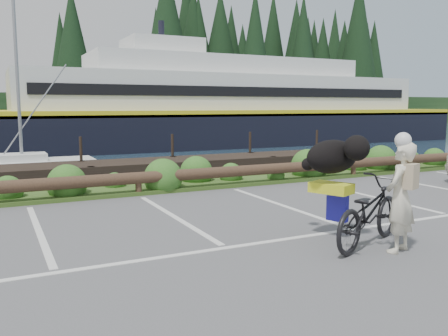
# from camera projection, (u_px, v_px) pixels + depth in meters

# --- Properties ---
(ground) EXTENTS (72.00, 72.00, 0.00)m
(ground) POSITION_uv_depth(u_px,v_px,m) (216.00, 242.00, 7.93)
(ground) COLOR #4F4F52
(harbor_backdrop) EXTENTS (170.00, 160.00, 30.00)m
(harbor_backdrop) POSITION_uv_depth(u_px,v_px,m) (16.00, 120.00, 77.99)
(harbor_backdrop) COLOR #1A2E3F
(harbor_backdrop) RESTS_ON ground
(vegetation_strip) EXTENTS (34.00, 1.60, 0.10)m
(vegetation_strip) POSITION_uv_depth(u_px,v_px,m) (131.00, 189.00, 12.64)
(vegetation_strip) COLOR #3D5B21
(vegetation_strip) RESTS_ON ground
(log_rail) EXTENTS (32.00, 0.30, 0.60)m
(log_rail) POSITION_uv_depth(u_px,v_px,m) (139.00, 195.00, 12.03)
(log_rail) COLOR #443021
(log_rail) RESTS_ON ground
(bicycle) EXTENTS (2.26, 1.51, 1.12)m
(bicycle) POSITION_uv_depth(u_px,v_px,m) (369.00, 212.00, 7.66)
(bicycle) COLOR black
(bicycle) RESTS_ON ground
(cyclist) EXTENTS (0.74, 0.62, 1.72)m
(cyclist) POSITION_uv_depth(u_px,v_px,m) (400.00, 197.00, 7.29)
(cyclist) COLOR beige
(cyclist) RESTS_ON ground
(dog) EXTENTS (0.83, 1.11, 0.58)m
(dog) POSITION_uv_depth(u_px,v_px,m) (332.00, 157.00, 7.99)
(dog) COLOR black
(dog) RESTS_ON bicycle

